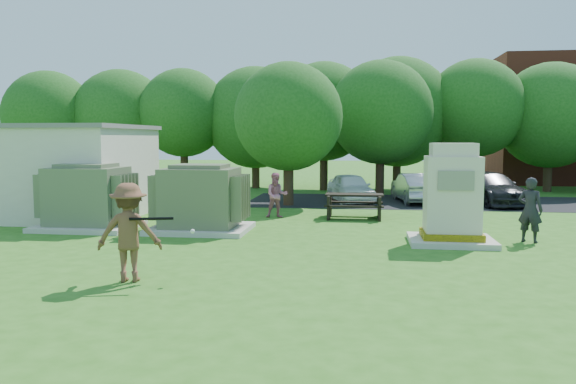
# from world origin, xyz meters

# --- Properties ---
(ground) EXTENTS (120.00, 120.00, 0.00)m
(ground) POSITION_xyz_m (0.00, 0.00, 0.00)
(ground) COLOR #2D6619
(ground) RESTS_ON ground
(service_building) EXTENTS (10.00, 5.00, 3.20)m
(service_building) POSITION_xyz_m (-11.00, 7.00, 1.60)
(service_building) COLOR beige
(service_building) RESTS_ON ground
(service_building_roof) EXTENTS (10.20, 5.20, 0.15)m
(service_building_roof) POSITION_xyz_m (-11.00, 7.00, 3.27)
(service_building_roof) COLOR slate
(service_building_roof) RESTS_ON service_building
(parking_strip) EXTENTS (20.00, 6.00, 0.01)m
(parking_strip) POSITION_xyz_m (7.00, 13.50, 0.01)
(parking_strip) COLOR #232326
(parking_strip) RESTS_ON ground
(transformer_left) EXTENTS (3.00, 2.40, 2.07)m
(transformer_left) POSITION_xyz_m (-6.50, 4.50, 0.97)
(transformer_left) COLOR beige
(transformer_left) RESTS_ON ground
(transformer_right) EXTENTS (3.00, 2.40, 2.07)m
(transformer_right) POSITION_xyz_m (-2.80, 4.50, 0.97)
(transformer_right) COLOR beige
(transformer_right) RESTS_ON ground
(generator_cabinet) EXTENTS (2.25, 1.84, 2.74)m
(generator_cabinet) POSITION_xyz_m (4.58, 3.40, 1.20)
(generator_cabinet) COLOR beige
(generator_cabinet) RESTS_ON ground
(picnic_table) EXTENTS (2.06, 1.54, 0.88)m
(picnic_table) POSITION_xyz_m (1.87, 7.96, 0.55)
(picnic_table) COLOR black
(picnic_table) RESTS_ON ground
(batter) EXTENTS (1.40, 0.97, 1.99)m
(batter) POSITION_xyz_m (-2.45, -1.64, 0.99)
(batter) COLOR brown
(batter) RESTS_ON ground
(person_by_generator) EXTENTS (0.79, 0.72, 1.81)m
(person_by_generator) POSITION_xyz_m (6.76, 3.87, 0.90)
(person_by_generator) COLOR black
(person_by_generator) RESTS_ON ground
(person_at_picnic) EXTENTS (0.91, 0.78, 1.63)m
(person_at_picnic) POSITION_xyz_m (-0.92, 7.71, 0.82)
(person_at_picnic) COLOR #C46783
(person_at_picnic) RESTS_ON ground
(car_white) EXTENTS (2.54, 4.12, 1.31)m
(car_white) POSITION_xyz_m (1.62, 12.91, 0.65)
(car_white) COLOR white
(car_white) RESTS_ON ground
(car_silver_a) EXTENTS (1.98, 4.16, 1.32)m
(car_silver_a) POSITION_xyz_m (4.46, 13.37, 0.66)
(car_silver_a) COLOR #A7A6AB
(car_silver_a) RESTS_ON ground
(car_dark) EXTENTS (3.20, 5.13, 1.39)m
(car_dark) POSITION_xyz_m (7.63, 13.15, 0.69)
(car_dark) COLOR black
(car_dark) RESTS_ON ground
(batting_equipment) EXTENTS (1.29, 0.56, 0.38)m
(batting_equipment) POSITION_xyz_m (-1.88, -1.71, 1.25)
(batting_equipment) COLOR black
(batting_equipment) RESTS_ON ground
(tree_row) EXTENTS (41.30, 13.30, 7.30)m
(tree_row) POSITION_xyz_m (1.75, 18.50, 4.15)
(tree_row) COLOR #47301E
(tree_row) RESTS_ON ground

